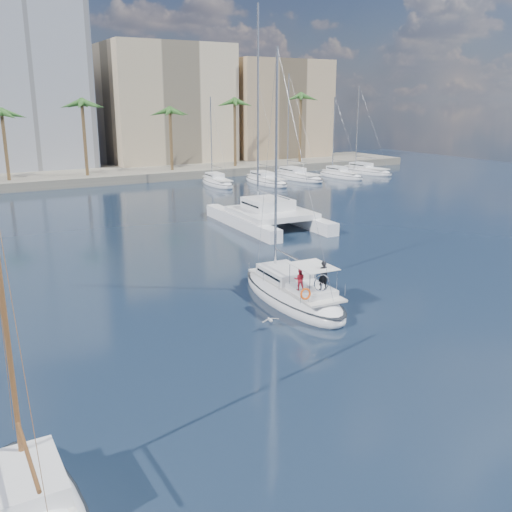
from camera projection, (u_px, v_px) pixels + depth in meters
ground at (269, 333)px, 28.58m from camera, size 160.00×160.00×0.00m
quay at (44, 179)px, 79.48m from camera, size 120.00×14.00×1.20m
building_beige at (166, 107)px, 95.04m from camera, size 20.00×14.00×20.00m
building_tan_right at (275, 112)px, 103.19m from camera, size 18.00×12.00×18.00m
palm_centre at (42, 107)px, 73.56m from camera, size 3.60×3.60×12.30m
palm_right at (268, 106)px, 89.82m from camera, size 3.60×3.60×12.30m
main_sloop at (292, 293)px, 32.93m from camera, size 3.74×10.15×14.84m
catamaran at (269, 213)px, 52.59m from camera, size 7.39×13.77×19.43m
seagull at (270, 320)px, 28.77m from camera, size 0.98×0.42×0.18m
moored_yacht_a at (217, 185)px, 77.49m from camera, size 3.37×9.52×11.90m
moored_yacht_b at (266, 184)px, 78.92m from camera, size 3.32×10.83×13.72m
moored_yacht_c at (297, 179)px, 83.70m from camera, size 3.98×12.33×15.54m
moored_yacht_d at (340, 178)px, 85.13m from camera, size 3.52×9.55×11.90m
moored_yacht_e at (365, 173)px, 89.92m from camera, size 4.61×11.11×13.72m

